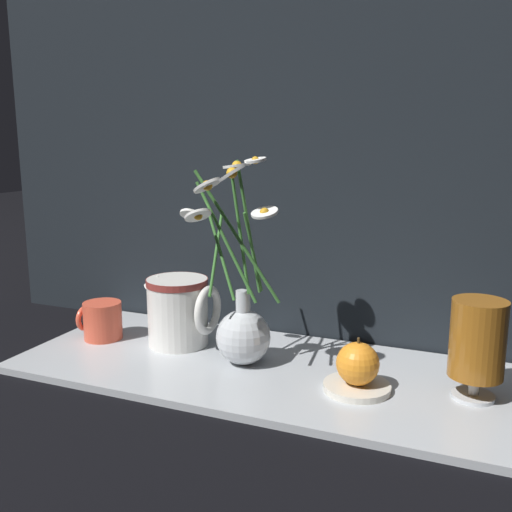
# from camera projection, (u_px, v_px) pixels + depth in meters

# --- Properties ---
(ground_plane) EXTENTS (6.00, 6.00, 0.00)m
(ground_plane) POSITION_uv_depth(u_px,v_px,m) (261.00, 373.00, 0.95)
(ground_plane) COLOR black
(shelf) EXTENTS (0.83, 0.34, 0.01)m
(shelf) POSITION_uv_depth(u_px,v_px,m) (261.00, 369.00, 0.95)
(shelf) COLOR #B2B7BC
(shelf) RESTS_ON ground_plane
(backdrop_wall) EXTENTS (1.33, 0.02, 1.10)m
(backdrop_wall) POSITION_uv_depth(u_px,v_px,m) (301.00, 43.00, 1.01)
(backdrop_wall) COLOR black
(backdrop_wall) RESTS_ON ground_plane
(vase_with_flowers) EXTENTS (0.19, 0.19, 0.35)m
(vase_with_flowers) POSITION_uv_depth(u_px,v_px,m) (241.00, 324.00, 0.94)
(vase_with_flowers) COLOR silver
(vase_with_flowers) RESTS_ON shelf
(yellow_mug) EXTENTS (0.08, 0.07, 0.07)m
(yellow_mug) POSITION_uv_depth(u_px,v_px,m) (102.00, 320.00, 1.08)
(yellow_mug) COLOR #DB5138
(yellow_mug) RESTS_ON shelf
(ceramic_pitcher) EXTENTS (0.14, 0.11, 0.13)m
(ceramic_pitcher) POSITION_uv_depth(u_px,v_px,m) (179.00, 309.00, 1.04)
(ceramic_pitcher) COLOR white
(ceramic_pitcher) RESTS_ON shelf
(tea_glass) EXTENTS (0.08, 0.08, 0.15)m
(tea_glass) POSITION_uv_depth(u_px,v_px,m) (478.00, 341.00, 0.81)
(tea_glass) COLOR silver
(tea_glass) RESTS_ON shelf
(saucer_plate) EXTENTS (0.10, 0.10, 0.01)m
(saucer_plate) POSITION_uv_depth(u_px,v_px,m) (357.00, 387.00, 0.86)
(saucer_plate) COLOR silver
(saucer_plate) RESTS_ON shelf
(orange_fruit) EXTENTS (0.06, 0.06, 0.07)m
(orange_fruit) POSITION_uv_depth(u_px,v_px,m) (358.00, 364.00, 0.85)
(orange_fruit) COLOR orange
(orange_fruit) RESTS_ON saucer_plate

